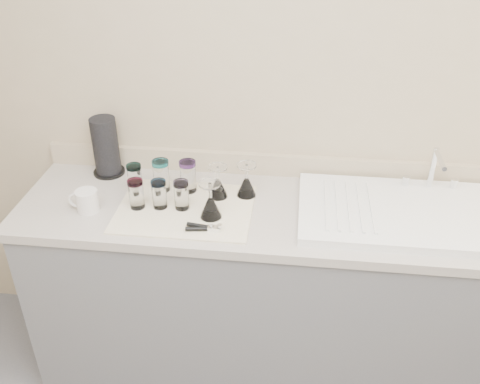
# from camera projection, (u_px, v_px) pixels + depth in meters

# --- Properties ---
(room_envelope) EXTENTS (3.54, 3.50, 2.52)m
(room_envelope) POSITION_uv_depth(u_px,v_px,m) (216.00, 271.00, 0.85)
(room_envelope) COLOR #57575C
(room_envelope) RESTS_ON ground
(counter_unit) EXTENTS (2.06, 0.62, 0.90)m
(counter_unit) POSITION_uv_depth(u_px,v_px,m) (262.00, 290.00, 2.44)
(counter_unit) COLOR slate
(counter_unit) RESTS_ON ground
(sink_unit) EXTENTS (0.82, 0.50, 0.22)m
(sink_unit) POSITION_uv_depth(u_px,v_px,m) (402.00, 212.00, 2.15)
(sink_unit) COLOR white
(sink_unit) RESTS_ON counter_unit
(dish_towel) EXTENTS (0.55, 0.42, 0.01)m
(dish_towel) POSITION_uv_depth(u_px,v_px,m) (185.00, 209.00, 2.20)
(dish_towel) COLOR white
(dish_towel) RESTS_ON counter_unit
(tumbler_teal) EXTENTS (0.06, 0.06, 0.13)m
(tumbler_teal) POSITION_uv_depth(u_px,v_px,m) (135.00, 178.00, 2.28)
(tumbler_teal) COLOR white
(tumbler_teal) RESTS_ON dish_towel
(tumbler_cyan) EXTENTS (0.07, 0.07, 0.14)m
(tumbler_cyan) POSITION_uv_depth(u_px,v_px,m) (161.00, 175.00, 2.28)
(tumbler_cyan) COLOR white
(tumbler_cyan) RESTS_ON dish_towel
(tumbler_purple) EXTENTS (0.07, 0.07, 0.14)m
(tumbler_purple) POSITION_uv_depth(u_px,v_px,m) (188.00, 176.00, 2.27)
(tumbler_purple) COLOR white
(tumbler_purple) RESTS_ON dish_towel
(tumbler_magenta) EXTENTS (0.06, 0.06, 0.13)m
(tumbler_magenta) POSITION_uv_depth(u_px,v_px,m) (136.00, 194.00, 2.17)
(tumbler_magenta) COLOR white
(tumbler_magenta) RESTS_ON dish_towel
(tumbler_blue) EXTENTS (0.06, 0.06, 0.12)m
(tumbler_blue) POSITION_uv_depth(u_px,v_px,m) (159.00, 194.00, 2.17)
(tumbler_blue) COLOR white
(tumbler_blue) RESTS_ON dish_towel
(tumbler_lavender) EXTENTS (0.06, 0.06, 0.12)m
(tumbler_lavender) POSITION_uv_depth(u_px,v_px,m) (181.00, 195.00, 2.16)
(tumbler_lavender) COLOR white
(tumbler_lavender) RESTS_ON dish_towel
(goblet_back_left) EXTENTS (0.08, 0.08, 0.14)m
(goblet_back_left) POSITION_uv_depth(u_px,v_px,m) (218.00, 186.00, 2.25)
(goblet_back_left) COLOR white
(goblet_back_left) RESTS_ON dish_towel
(goblet_back_right) EXTENTS (0.08, 0.08, 0.15)m
(goblet_back_right) POSITION_uv_depth(u_px,v_px,m) (246.00, 185.00, 2.25)
(goblet_back_right) COLOR white
(goblet_back_right) RESTS_ON dish_towel
(goblet_front_left) EXTENTS (0.09, 0.09, 0.16)m
(goblet_front_left) POSITION_uv_depth(u_px,v_px,m) (211.00, 205.00, 2.11)
(goblet_front_left) COLOR white
(goblet_front_left) RESTS_ON dish_towel
(can_opener) EXTENTS (0.14, 0.05, 0.02)m
(can_opener) POSITION_uv_depth(u_px,v_px,m) (204.00, 228.00, 2.06)
(can_opener) COLOR silver
(can_opener) RESTS_ON dish_towel
(white_mug) EXTENTS (0.13, 0.09, 0.09)m
(white_mug) POSITION_uv_depth(u_px,v_px,m) (87.00, 201.00, 2.17)
(white_mug) COLOR silver
(white_mug) RESTS_ON counter_unit
(paper_towel_roll) EXTENTS (0.14, 0.14, 0.27)m
(paper_towel_roll) POSITION_uv_depth(u_px,v_px,m) (106.00, 147.00, 2.39)
(paper_towel_roll) COLOR black
(paper_towel_roll) RESTS_ON counter_unit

